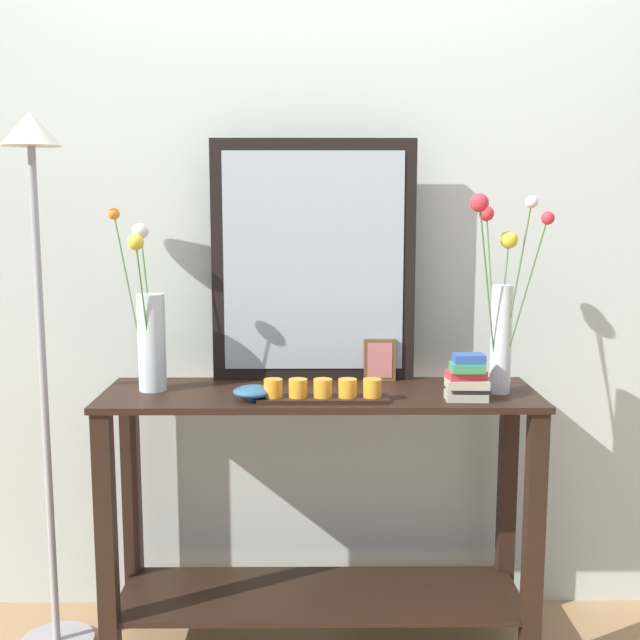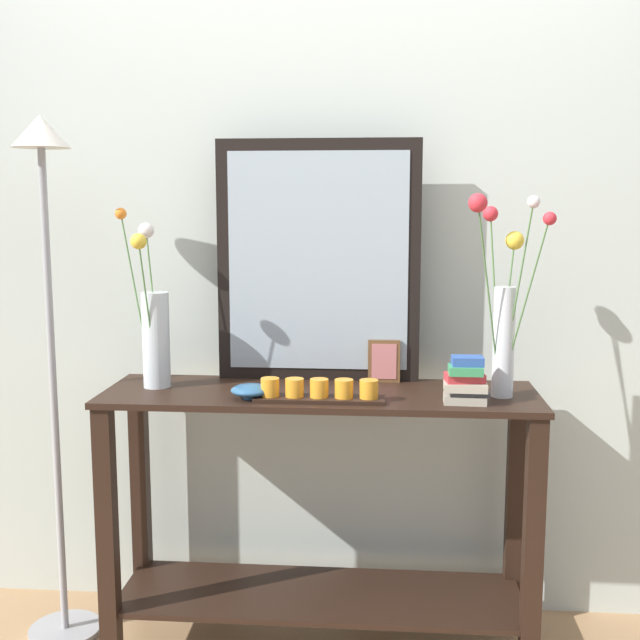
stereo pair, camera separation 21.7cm
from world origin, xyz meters
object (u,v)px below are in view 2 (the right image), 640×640
Objects in this scene: picture_frame_small at (384,361)px; decorative_bowl at (251,390)px; candle_tray at (319,392)px; console_table at (320,498)px; tall_vase_left at (154,328)px; floor_lamp at (49,293)px; mirror_leaning at (318,261)px; vase_right at (504,308)px; book_stack at (466,382)px.

picture_frame_small reaches higher than decorative_bowl.
candle_tray is at bearing -125.47° from picture_frame_small.
tall_vase_left is at bearing 177.63° from console_table.
console_table is 0.80× the size of floor_lamp.
mirror_leaning reaches higher than tall_vase_left.
tall_vase_left is at bearing 177.91° from vase_right.
picture_frame_small is at bearing 154.97° from vase_right.
picture_frame_small is at bearing 32.55° from decorative_bowl.
book_stack is (0.97, -0.13, -0.13)m from tall_vase_left.
mirror_leaning is 0.47m from candle_tray.
vase_right reaches higher than tall_vase_left.
console_table is 0.44m from decorative_bowl.
decorative_bowl is 0.07× the size of floor_lamp.
vase_right is at bearing -1.82° from console_table.
picture_frame_small is 0.48m from decorative_bowl.
vase_right is (1.09, -0.04, 0.08)m from tall_vase_left.
book_stack is (0.24, -0.26, -0.01)m from picture_frame_small.
candle_tray reaches higher than decorative_bowl.
tall_vase_left is 0.99m from book_stack.
console_table is at bearing 27.80° from decorative_bowl.
picture_frame_small is at bearing -6.41° from mirror_leaning.
floor_lamp reaches higher than decorative_bowl.
tall_vase_left is at bearing -163.45° from mirror_leaning.
candle_tray is 2.79× the size of book_stack.
decorative_bowl is at bearing 179.61° from book_stack.
vase_right is at bearing -25.03° from picture_frame_small.
tall_vase_left is 1.09m from vase_right.
candle_tray is 0.43m from book_stack.
mirror_leaning is at bearing 11.52° from floor_lamp.
tall_vase_left is 4.73× the size of decorative_bowl.
picture_frame_small is (0.22, -0.02, -0.33)m from mirror_leaning.
console_table is 2.22× the size of vase_right.
candle_tray reaches higher than console_table.
mirror_leaning is 0.50m from decorative_bowl.
book_stack reaches higher than decorative_bowl.
candle_tray is at bearing -14.70° from tall_vase_left.
floor_lamp reaches higher than candle_tray.
tall_vase_left reaches higher than book_stack.
vase_right is 0.26m from book_stack.
tall_vase_left reaches higher than picture_frame_small.
mirror_leaning is at bearing 96.64° from console_table.
mirror_leaning is 0.57m from tall_vase_left.
floor_lamp reaches higher than console_table.
decorative_bowl is 0.86× the size of book_stack.
tall_vase_left is 0.58m from candle_tray.
vase_right is at bearing -18.38° from mirror_leaning.
console_table is at bearing 165.90° from book_stack.
mirror_leaning is 0.39m from picture_frame_small.
floor_lamp is (-0.84, -0.17, -0.09)m from mirror_leaning.
picture_frame_small is at bearing 9.89° from tall_vase_left.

